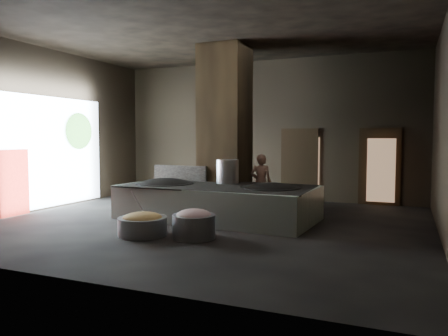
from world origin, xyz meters
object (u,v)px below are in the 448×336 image
at_px(wok_left, 165,186).
at_px(cook, 261,183).
at_px(hearth_platform, 217,202).
at_px(wok_right, 270,191).
at_px(stock_pot, 227,172).
at_px(veg_basin, 143,226).
at_px(meat_basin, 194,226).

distance_m(wok_left, cook, 2.62).
xyz_separation_m(hearth_platform, wok_right, (1.35, 0.05, 0.34)).
bearing_deg(wok_right, cook, 115.80).
height_order(stock_pot, cook, cook).
bearing_deg(cook, wok_left, 23.04).
xyz_separation_m(veg_basin, meat_basin, (1.09, 0.18, 0.05)).
height_order(wok_right, cook, cook).
xyz_separation_m(wok_right, meat_basin, (-0.94, -2.12, -0.51)).
bearing_deg(hearth_platform, wok_right, 5.43).
distance_m(wok_left, stock_pot, 1.66).
relative_size(wok_left, veg_basin, 1.49).
xyz_separation_m(cook, veg_basin, (-1.31, -3.79, -0.59)).
height_order(cook, veg_basin, cook).
distance_m(stock_pot, veg_basin, 3.04).
height_order(wok_left, cook, cook).
distance_m(hearth_platform, wok_right, 1.39).
bearing_deg(meat_basin, wok_right, 66.11).
xyz_separation_m(cook, meat_basin, (-0.22, -3.61, -0.54)).
height_order(hearth_platform, meat_basin, hearth_platform).
xyz_separation_m(wok_left, wok_right, (2.80, 0.10, 0.00)).
bearing_deg(wok_right, wok_left, -177.95).
height_order(stock_pot, meat_basin, stock_pot).
xyz_separation_m(stock_pot, veg_basin, (-0.73, -2.80, -0.95)).
bearing_deg(stock_pot, hearth_platform, -95.19).
relative_size(wok_left, stock_pot, 2.42).
bearing_deg(veg_basin, stock_pot, 75.32).
height_order(hearth_platform, wok_right, wok_right).
bearing_deg(stock_pot, veg_basin, -104.68).
height_order(hearth_platform, veg_basin, hearth_platform).
height_order(wok_left, veg_basin, wok_left).
relative_size(wok_left, meat_basin, 1.74).
distance_m(wok_right, meat_basin, 2.38).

